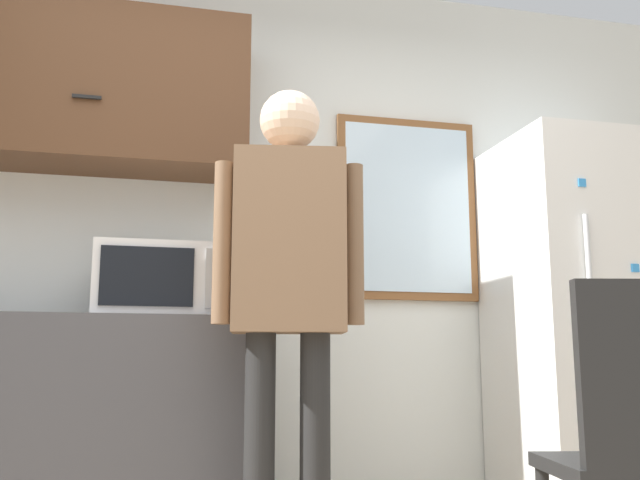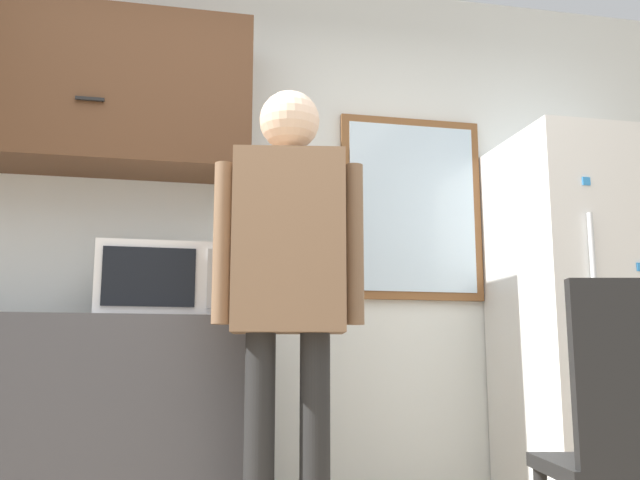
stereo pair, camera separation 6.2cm
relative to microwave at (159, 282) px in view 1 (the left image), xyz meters
name	(u,v)px [view 1 (the left image)]	position (x,y,z in m)	size (l,w,h in m)	color
back_wall	(246,232)	(0.42, 0.35, 0.30)	(6.00, 0.06, 2.70)	silver
upper_cabinets	(3,82)	(-0.71, 0.14, 0.89)	(2.15, 0.38, 0.72)	#51331E
microwave	(159,282)	(0.00, 0.00, 0.00)	(0.52, 0.42, 0.30)	white
person	(289,266)	(0.46, -0.51, 0.02)	(0.56, 0.28, 1.75)	black
refrigerator	(585,325)	(2.01, -0.03, -0.15)	(0.77, 0.73, 1.79)	white
chair	(637,441)	(1.24, -1.38, -0.55)	(0.49, 0.49, 0.92)	black
window	(407,208)	(1.24, 0.31, 0.45)	(0.75, 0.05, 0.95)	brown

